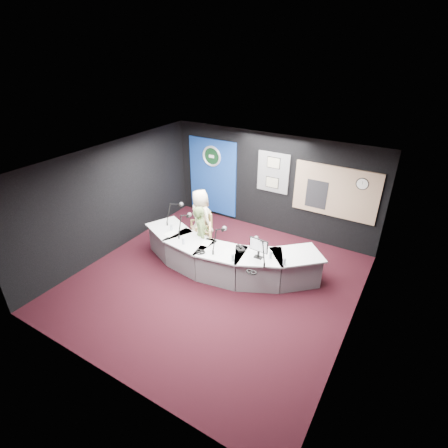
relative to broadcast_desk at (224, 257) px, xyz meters
The scene contains 33 objects.
ground 0.67m from the broadcast_desk, 84.81° to the right, with size 6.00×6.00×0.00m, color black.
ceiling 2.49m from the broadcast_desk, 84.81° to the right, with size 6.00×6.00×0.02m, color silver.
wall_back 2.66m from the broadcast_desk, 88.83° to the left, with size 6.00×0.02×2.80m, color black.
wall_front 3.70m from the broadcast_desk, 89.19° to the right, with size 6.00×0.02×2.80m, color black.
wall_left 3.17m from the broadcast_desk, 169.44° to the right, with size 0.02×6.00×2.80m, color black.
wall_right 3.26m from the broadcast_desk, 10.22° to the right, with size 0.02×6.00×2.80m, color black.
broadcast_desk is the anchor object (origin of this frame).
backdrop_panel 3.17m from the broadcast_desk, 127.40° to the left, with size 1.60×0.05×2.30m, color navy.
agency_seal 3.38m from the broadcast_desk, 127.86° to the left, with size 0.63×0.63×0.07m, color silver.
seal_center 3.38m from the broadcast_desk, 127.80° to the left, with size 0.48×0.48×0.01m, color #0E3217.
pinboard 2.79m from the broadcast_desk, 87.63° to the left, with size 0.90×0.04×1.10m, color slate.
framed_photo_upper 2.91m from the broadcast_desk, 87.60° to the left, with size 0.34×0.02×0.27m, color gray.
framed_photo_lower 2.63m from the broadcast_desk, 87.60° to the left, with size 0.34×0.02×0.27m, color gray.
booth_window_frame 3.24m from the broadcast_desk, 53.36° to the left, with size 2.12×0.06×1.32m, color tan.
booth_glow 3.23m from the broadcast_desk, 53.24° to the left, with size 2.00×0.02×1.20m, color #FCD89F.
equipment_rack 2.93m from the broadcast_desk, 60.54° to the left, with size 0.55×0.02×0.75m, color black.
wall_clock 3.71m from the broadcast_desk, 44.88° to the left, with size 0.28×0.28×0.01m, color white.
armchair_left 1.36m from the broadcast_desk, 147.75° to the left, with size 0.50×0.50×0.88m, color tan, non-canonical shape.
armchair_right 0.71m from the broadcast_desk, behind, with size 0.49×0.49×0.87m, color tan, non-canonical shape.
draped_jacket 1.63m from the broadcast_desk, 145.33° to the left, with size 0.50×0.10×0.70m, color gray.
person_man 1.42m from the broadcast_desk, 147.75° to the left, with size 0.77×0.50×1.57m, color beige.
person_woman 0.79m from the broadcast_desk, behind, with size 0.54×0.36×1.49m, color #526836.
computer_monitor 1.18m from the broadcast_desk, ahead, with size 0.45×0.03×0.31m, color black.
desk_phone 0.62m from the broadcast_desk, ahead, with size 0.20×0.16×0.05m, color black.
headphones_near 1.34m from the broadcast_desk, 33.20° to the right, with size 0.20×0.20×0.03m, color black.
headphones_far 0.76m from the broadcast_desk, 112.39° to the right, with size 0.24×0.24×0.04m, color black.
paper_stack 1.42m from the broadcast_desk, 168.33° to the right, with size 0.22×0.32×0.00m, color white.
notepad 0.56m from the broadcast_desk, 149.82° to the right, with size 0.19×0.27×0.00m, color white.
boom_mic_a 1.85m from the broadcast_desk, 169.21° to the left, with size 0.16×0.74×0.60m, color black, non-canonical shape.
boom_mic_b 1.28m from the broadcast_desk, behind, with size 0.24×0.73×0.60m, color black, non-canonical shape.
boom_mic_c 0.71m from the broadcast_desk, 90.60° to the right, with size 0.19×0.74×0.60m, color black, non-canonical shape.
boom_mic_d 1.22m from the broadcast_desk, ahead, with size 0.54×0.57×0.60m, color black, non-canonical shape.
water_bottles 0.54m from the broadcast_desk, 79.23° to the right, with size 3.03×0.58×0.18m, color silver, non-canonical shape.
Camera 1 is at (3.52, -5.40, 4.98)m, focal length 28.00 mm.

